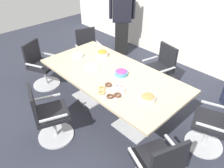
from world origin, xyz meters
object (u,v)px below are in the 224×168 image
donut_platter (111,91)px  snack_bowl_chips_orange (102,53)px  office_chair_0 (157,167)px  snack_bowl_candy_mix (121,72)px  snack_bowl_cookies (148,98)px  office_chair_2 (159,71)px  office_chair_4 (41,67)px  conference_table (112,80)px  plate_stack (78,55)px  office_chair_3 (89,53)px  napkin_pile (91,67)px  office_chair_1 (214,126)px  person_standing_0 (122,18)px  office_chair_5 (49,117)px

donut_platter → snack_bowl_chips_orange: bearing=145.0°
office_chair_0 → snack_bowl_candy_mix: bearing=81.1°
snack_bowl_cookies → donut_platter: snack_bowl_cookies is taller
snack_bowl_candy_mix → donut_platter: size_ratio=0.53×
office_chair_2 → office_chair_4: 2.32m
conference_table → donut_platter: size_ratio=6.31×
snack_bowl_cookies → snack_bowl_chips_orange: snack_bowl_chips_orange is taller
conference_table → office_chair_0: 1.55m
plate_stack → office_chair_3: bearing=129.3°
office_chair_3 → napkin_pile: size_ratio=5.68×
office_chair_1 → person_standing_0: bearing=47.2°
plate_stack → office_chair_2: bearing=48.2°
office_chair_3 → plate_stack: (0.54, -0.66, 0.37)m
office_chair_2 → napkin_pile: bearing=80.5°
snack_bowl_cookies → snack_bowl_candy_mix: 0.72m
office_chair_2 → napkin_pile: (-0.53, -1.23, 0.37)m
office_chair_0 → donut_platter: bearing=95.2°
office_chair_3 → napkin_pile: (1.03, -0.75, 0.37)m
plate_stack → office_chair_1: bearing=11.7°
office_chair_1 → conference_table: bearing=86.2°
conference_table → snack_bowl_cookies: (0.81, -0.12, 0.17)m
office_chair_0 → napkin_pile: 1.87m
office_chair_1 → plate_stack: size_ratio=4.75×
office_chair_5 → snack_bowl_cookies: (0.99, 0.97, 0.39)m
conference_table → plate_stack: 0.87m
snack_bowl_candy_mix → plate_stack: size_ratio=1.06×
office_chair_5 → snack_bowl_chips_orange: (-0.38, 1.38, 0.40)m
office_chair_5 → office_chair_2: bearing=102.5°
snack_bowl_cookies → napkin_pile: 1.18m
office_chair_3 → office_chair_5: (1.23, -1.72, 0.00)m
office_chair_0 → office_chair_2: (-1.23, 1.72, 0.00)m
conference_table → office_chair_3: office_chair_3 is taller
snack_bowl_chips_orange → snack_bowl_candy_mix: snack_bowl_chips_orange is taller
office_chair_1 → person_standing_0: size_ratio=0.51×
conference_table → donut_platter: (0.34, -0.34, 0.14)m
office_chair_2 → person_standing_0: (-1.61, 0.60, 0.53)m
office_chair_5 → conference_table: bearing=102.4°
plate_stack → office_chair_5: bearing=-57.1°
office_chair_0 → snack_bowl_cookies: bearing=69.4°
office_chair_4 → plate_stack: 0.89m
office_chair_0 → napkin_pile: size_ratio=5.68×
office_chair_0 → napkin_pile: bearing=94.5°
snack_bowl_cookies → donut_platter: (-0.47, -0.22, -0.02)m
office_chair_2 → snack_bowl_cookies: size_ratio=4.51×
conference_table → snack_bowl_chips_orange: size_ratio=12.18×
office_chair_2 → napkin_pile: 1.39m
office_chair_1 → snack_bowl_chips_orange: (-2.10, -0.17, 0.40)m
conference_table → plate_stack: size_ratio=12.54×
office_chair_0 → person_standing_0: bearing=71.0°
conference_table → office_chair_2: size_ratio=2.64×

